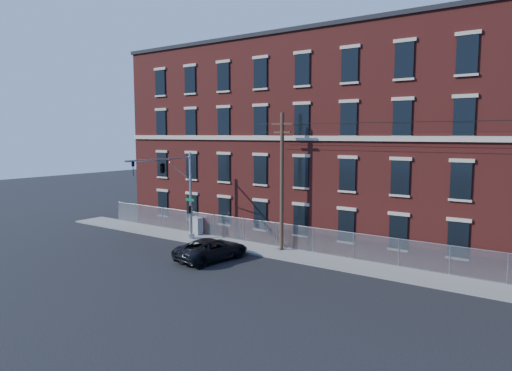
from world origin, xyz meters
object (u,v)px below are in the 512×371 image
object	(u,v)px
traffic_signal_mast	(169,176)
utility_pole_near	(282,179)
utility_cabinet	(196,226)
pickup_truck	(212,249)

from	to	relation	value
traffic_signal_mast	utility_pole_near	size ratio (longest dim) A/B	0.70
utility_cabinet	utility_pole_near	bearing A→B (deg)	7.00
utility_cabinet	pickup_truck	bearing A→B (deg)	-30.34
traffic_signal_mast	pickup_truck	bearing A→B (deg)	-14.04
traffic_signal_mast	utility_cabinet	xyz separation A→B (m)	(-0.81, 3.79, -4.55)
pickup_truck	utility_cabinet	distance (m)	8.02
utility_pole_near	pickup_truck	size ratio (longest dim) A/B	1.85
traffic_signal_mast	pickup_truck	world-z (taller)	traffic_signal_mast
utility_pole_near	utility_cabinet	distance (m)	9.90
traffic_signal_mast	utility_cabinet	bearing A→B (deg)	102.06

